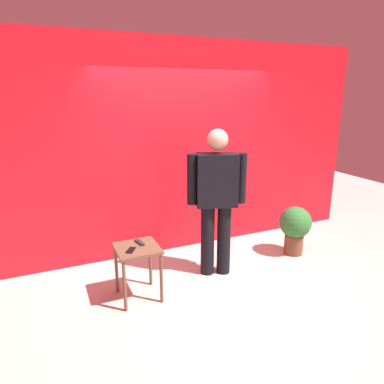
# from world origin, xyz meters

# --- Properties ---
(ground_plane) EXTENTS (12.00, 12.00, 0.00)m
(ground_plane) POSITION_xyz_m (0.00, 0.00, 0.00)
(ground_plane) COLOR #B7B2A8
(back_wall_red) EXTENTS (5.60, 0.12, 2.90)m
(back_wall_red) POSITION_xyz_m (0.00, 1.25, 1.45)
(back_wall_red) COLOR red
(back_wall_red) RESTS_ON ground_plane
(standing_person) EXTENTS (0.71, 0.38, 1.81)m
(standing_person) POSITION_xyz_m (0.02, 0.31, 1.01)
(standing_person) COLOR black
(standing_person) RESTS_ON ground_plane
(side_table) EXTENTS (0.46, 0.46, 0.60)m
(side_table) POSITION_xyz_m (-1.01, 0.15, 0.49)
(side_table) COLOR brown
(side_table) RESTS_ON ground_plane
(cell_phone) EXTENTS (0.14, 0.16, 0.01)m
(cell_phone) POSITION_xyz_m (-1.09, 0.10, 0.61)
(cell_phone) COLOR black
(cell_phone) RESTS_ON side_table
(tv_remote) EXTENTS (0.07, 0.18, 0.02)m
(tv_remote) POSITION_xyz_m (-0.96, 0.24, 0.61)
(tv_remote) COLOR black
(tv_remote) RESTS_ON side_table
(potted_plant) EXTENTS (0.44, 0.44, 0.69)m
(potted_plant) POSITION_xyz_m (1.29, 0.34, 0.41)
(potted_plant) COLOR brown
(potted_plant) RESTS_ON ground_plane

